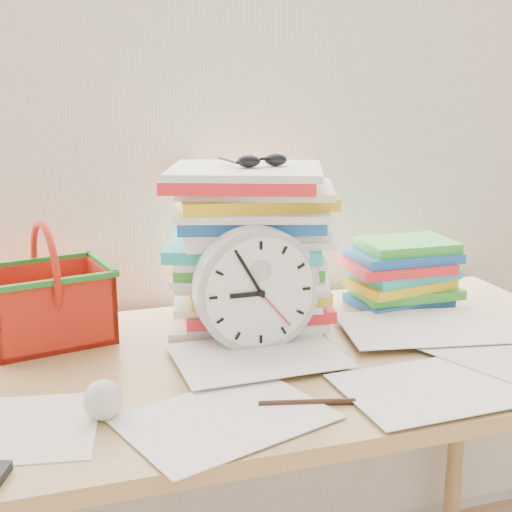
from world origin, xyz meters
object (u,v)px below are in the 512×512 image
object	(u,v)px
desk	(268,392)
book_stack	(401,273)
paper_stack	(249,247)
clock	(256,289)
basket	(46,283)

from	to	relation	value
desk	book_stack	bearing A→B (deg)	27.47
paper_stack	clock	distance (m)	0.15
desk	clock	world-z (taller)	clock
paper_stack	basket	bearing A→B (deg)	176.05
clock	book_stack	bearing A→B (deg)	21.82
desk	book_stack	size ratio (longest dim) A/B	5.47
paper_stack	basket	size ratio (longest dim) A/B	1.40
desk	paper_stack	distance (m)	0.31
book_stack	basket	distance (m)	0.79
clock	desk	bearing A→B (deg)	-78.35
desk	basket	size ratio (longest dim) A/B	5.80
desk	basket	xyz separation A→B (m)	(-0.39, 0.22, 0.19)
desk	clock	bearing A→B (deg)	101.65
paper_stack	clock	world-z (taller)	paper_stack
paper_stack	basket	xyz separation A→B (m)	(-0.42, 0.03, -0.05)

